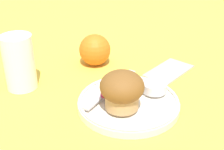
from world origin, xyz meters
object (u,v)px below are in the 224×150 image
orange_fruit (95,50)px  juice_glass (19,62)px  muffin (122,90)px  butter_knife (113,87)px

orange_fruit → juice_glass: juice_glass is taller
juice_glass → muffin: bearing=-76.4°
butter_knife → orange_fruit: (0.09, 0.13, 0.02)m
muffin → orange_fruit: size_ratio=1.05×
orange_fruit → juice_glass: 0.19m
juice_glass → orange_fruit: bearing=-12.5°
muffin → orange_fruit: muffin is taller
butter_knife → juice_glass: size_ratio=1.52×
orange_fruit → juice_glass: size_ratio=0.65×
butter_knife → orange_fruit: 0.16m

